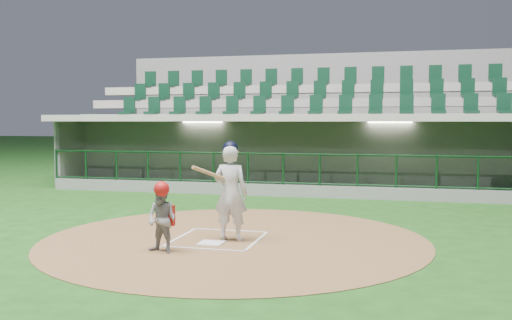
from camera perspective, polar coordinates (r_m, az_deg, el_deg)
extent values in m
plane|color=#164313|center=(11.06, -3.35, -7.65)|extent=(120.00, 120.00, 0.00)
cylinder|color=brown|center=(10.79, -2.14, -7.91)|extent=(7.20, 7.20, 0.01)
cube|color=white|center=(10.41, -4.51, -8.28)|extent=(0.43, 0.43, 0.02)
cube|color=white|center=(11.03, -7.58, -7.63)|extent=(0.05, 1.80, 0.01)
cube|color=white|center=(10.58, 0.08, -8.09)|extent=(0.05, 1.80, 0.01)
cube|color=white|center=(11.58, -2.54, -7.04)|extent=(1.55, 0.05, 0.01)
cube|color=silver|center=(9.99, -5.34, -8.83)|extent=(1.55, 0.05, 0.01)
cube|color=slate|center=(18.34, 3.68, -4.73)|extent=(15.00, 3.00, 0.10)
cube|color=slate|center=(19.76, 4.53, -0.03)|extent=(15.00, 0.20, 2.70)
cube|color=#A29C90|center=(19.62, 4.47, 0.68)|extent=(13.50, 0.04, 0.90)
cube|color=slate|center=(20.87, -17.01, 0.03)|extent=(0.20, 3.00, 2.70)
cube|color=#ACA69B|center=(17.89, 3.57, 4.21)|extent=(15.40, 3.50, 0.20)
cube|color=slate|center=(16.74, 2.74, -3.15)|extent=(15.00, 0.15, 0.40)
cube|color=black|center=(16.62, 2.75, 2.25)|extent=(15.00, 0.01, 0.95)
cube|color=brown|center=(19.33, 4.24, -3.47)|extent=(12.75, 0.40, 0.45)
cube|color=white|center=(18.90, -5.29, 3.79)|extent=(1.30, 0.35, 0.04)
cube|color=white|center=(17.84, 13.26, 3.69)|extent=(1.30, 0.35, 0.04)
imported|color=#A2111A|center=(20.23, -9.13, -1.32)|extent=(1.21, 0.80, 1.75)
imported|color=#A41116|center=(19.47, 0.93, -1.29)|extent=(1.18, 0.73, 1.88)
imported|color=maroon|center=(18.73, 8.62, -1.63)|extent=(1.04, 0.86, 1.82)
imported|color=#AA1312|center=(18.59, 19.34, -1.88)|extent=(1.75, 1.06, 1.80)
cube|color=slate|center=(21.36, 5.26, 1.08)|extent=(17.00, 6.50, 2.50)
cube|color=#ACA59B|center=(19.86, 4.62, 4.18)|extent=(16.60, 0.95, 0.30)
cube|color=gray|center=(20.80, 5.06, 5.69)|extent=(16.60, 0.95, 0.30)
cube|color=#9A968B|center=(21.76, 5.46, 7.06)|extent=(16.60, 0.95, 0.30)
cube|color=slate|center=(24.66, 6.47, 4.65)|extent=(17.00, 0.25, 5.05)
imported|color=silver|center=(10.53, -2.57, -3.31)|extent=(0.66, 0.45, 1.76)
sphere|color=black|center=(10.45, -2.58, 1.15)|extent=(0.28, 0.28, 0.28)
cylinder|color=#B07F50|center=(10.32, -4.30, -1.47)|extent=(0.58, 0.79, 0.39)
imported|color=gray|center=(9.73, -9.39, -5.87)|extent=(0.63, 0.54, 1.12)
sphere|color=#B41413|center=(9.65, -9.42, -2.88)|extent=(0.26, 0.26, 0.26)
cube|color=#AE1712|center=(9.86, -9.05, -5.47)|extent=(0.32, 0.10, 0.35)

